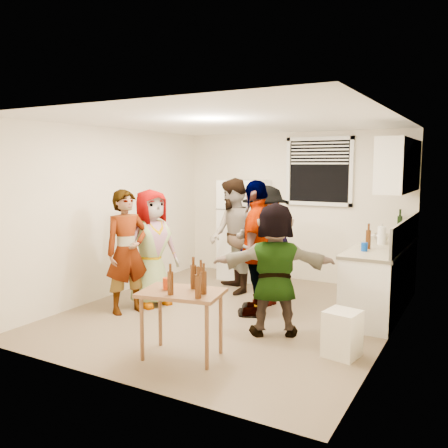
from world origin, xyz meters
The scene contains 23 objects.
room centered at (0.00, 0.00, 0.00)m, with size 4.00×4.50×2.50m, color white, non-canonical shape.
window centered at (0.45, 2.21, 1.85)m, with size 1.12×0.10×1.06m, color white, non-canonical shape.
refrigerator centered at (-0.75, 1.88, 0.85)m, with size 0.70×0.70×1.70m, color white.
counter_lower centered at (1.70, 1.15, 0.43)m, with size 0.60×2.20×0.86m, color white.
countertop centered at (1.70, 1.15, 0.88)m, with size 0.64×2.22×0.04m, color #BCB295.
backsplash centered at (1.99, 1.15, 1.08)m, with size 0.03×2.20×0.36m, color #B8B4A7.
upper_cabinets centered at (1.83, 1.35, 1.95)m, with size 0.34×1.60×0.70m, color white.
kettle centered at (1.65, 1.27, 0.90)m, with size 0.23×0.19×0.19m, color silver, non-canonical shape.
paper_towel centered at (1.68, 1.16, 0.90)m, with size 0.11×0.11×0.24m, color white.
wine_bottle centered at (1.75, 2.14, 0.90)m, with size 0.07×0.07×0.29m, color black.
beer_bottle_counter centered at (1.60, 0.71, 0.90)m, with size 0.06×0.06×0.24m, color #47230C.
blue_cup centered at (1.59, 0.53, 0.90)m, with size 0.08×0.08×0.11m, color #0537A8.
picture_frame centered at (1.92, 1.44, 0.97)m, with size 0.02×0.17×0.14m, color #F3E165.
trash_bin centered at (1.67, -0.67, 0.25)m, with size 0.33×0.33×0.48m, color white.
serving_table centered at (0.24, -1.49, 0.00)m, with size 0.82×0.55×0.69m, color brown, non-canonical shape.
beer_bottle_table centered at (0.29, -1.34, 0.69)m, with size 0.06×0.06×0.25m, color #47230C.
red_cup centered at (0.07, -1.50, 0.69)m, with size 0.09×0.09×0.12m, color #A42C08.
guest_grey centered at (-1.16, -0.17, 0.00)m, with size 0.79×1.63×0.52m, color gray.
guest_stripe centered at (-1.23, -0.60, 0.00)m, with size 0.60×1.64×0.39m, color #141933.
guest_back_left centered at (-0.48, 0.97, 0.00)m, with size 0.86×1.76×0.67m, color #4F3021.
guest_back_right centered at (0.20, 0.63, 0.00)m, with size 1.08×1.68×0.62m, color #3B3A3F.
guest_black centered at (0.30, 0.16, 0.00)m, with size 1.04×1.77×0.43m, color black.
guest_orange centered at (0.80, -0.41, 0.00)m, with size 1.43×1.55×0.46m, color #E9934A.
Camera 1 is at (2.89, -5.35, 1.97)m, focal length 38.00 mm.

